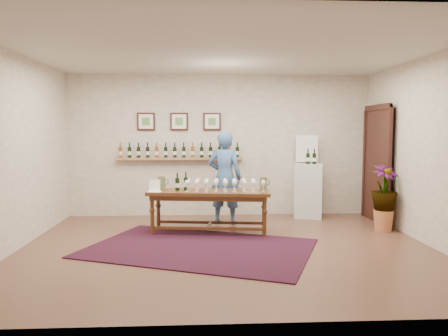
{
  "coord_description": "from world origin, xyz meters",
  "views": [
    {
      "loc": [
        -0.37,
        -6.22,
        1.72
      ],
      "look_at": [
        0.0,
        0.8,
        1.1
      ],
      "focal_mm": 35.0,
      "sensor_mm": 36.0,
      "label": 1
    }
  ],
  "objects_px": {
    "tasting_table": "(209,197)",
    "potted_plant": "(384,198)",
    "person": "(225,177)",
    "display_pedestal": "(308,190)"
  },
  "relations": [
    {
      "from": "tasting_table",
      "to": "potted_plant",
      "type": "xyz_separation_m",
      "value": [
        2.96,
        -0.01,
        -0.04
      ]
    },
    {
      "from": "display_pedestal",
      "to": "person",
      "type": "height_order",
      "value": "person"
    },
    {
      "from": "potted_plant",
      "to": "person",
      "type": "relative_size",
      "value": 0.57
    },
    {
      "from": "potted_plant",
      "to": "person",
      "type": "bearing_deg",
      "value": 164.2
    },
    {
      "from": "display_pedestal",
      "to": "person",
      "type": "distance_m",
      "value": 1.78
    },
    {
      "from": "tasting_table",
      "to": "potted_plant",
      "type": "height_order",
      "value": "potted_plant"
    },
    {
      "from": "tasting_table",
      "to": "display_pedestal",
      "type": "bearing_deg",
      "value": 39.3
    },
    {
      "from": "tasting_table",
      "to": "display_pedestal",
      "type": "distance_m",
      "value": 2.33
    },
    {
      "from": "person",
      "to": "tasting_table",
      "type": "bearing_deg",
      "value": 84.56
    },
    {
      "from": "tasting_table",
      "to": "person",
      "type": "relative_size",
      "value": 1.21
    }
  ]
}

